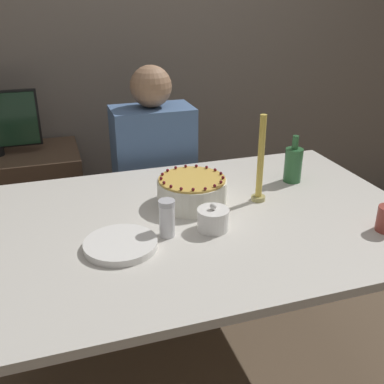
{
  "coord_description": "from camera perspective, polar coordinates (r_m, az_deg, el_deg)",
  "views": [
    {
      "loc": [
        -0.47,
        -1.38,
        1.53
      ],
      "look_at": [
        0.02,
        0.12,
        0.82
      ],
      "focal_mm": 42.0,
      "sensor_mm": 36.0,
      "label": 1
    }
  ],
  "objects": [
    {
      "name": "cake",
      "position": [
        1.72,
        -0.0,
        0.12
      ],
      "size": [
        0.27,
        0.27,
        0.12
      ],
      "color": "white",
      "rests_on": "dining_table"
    },
    {
      "name": "ground_plane",
      "position": [
        2.11,
        0.66,
        -22.2
      ],
      "size": [
        12.0,
        12.0,
        0.0
      ],
      "primitive_type": "plane",
      "color": "brown"
    },
    {
      "name": "dining_table",
      "position": [
        1.69,
        0.77,
        -6.26
      ],
      "size": [
        1.61,
        1.08,
        0.77
      ],
      "color": "beige",
      "rests_on": "ground_plane"
    },
    {
      "name": "plate_stack",
      "position": [
        1.47,
        -9.05,
        -6.6
      ],
      "size": [
        0.24,
        0.24,
        0.02
      ],
      "color": "white",
      "rests_on": "dining_table"
    },
    {
      "name": "side_cabinet",
      "position": [
        2.78,
        -22.48,
        -2.68
      ],
      "size": [
        0.87,
        0.47,
        0.72
      ],
      "color": "#4C3828",
      "rests_on": "ground_plane"
    },
    {
      "name": "sugar_shaker",
      "position": [
        1.5,
        -3.2,
        -3.33
      ],
      "size": [
        0.06,
        0.06,
        0.13
      ],
      "color": "white",
      "rests_on": "dining_table"
    },
    {
      "name": "bottle",
      "position": [
        1.97,
        12.73,
        3.47
      ],
      "size": [
        0.08,
        0.08,
        0.2
      ],
      "color": "#2D6638",
      "rests_on": "dining_table"
    },
    {
      "name": "person_man_blue_shirt",
      "position": [
        2.39,
        -4.72,
        -0.67
      ],
      "size": [
        0.4,
        0.34,
        1.21
      ],
      "rotation": [
        0.0,
        0.0,
        3.14
      ],
      "color": "#2D2D38",
      "rests_on": "ground_plane"
    },
    {
      "name": "sugar_bowl",
      "position": [
        1.55,
        2.69,
        -3.47
      ],
      "size": [
        0.11,
        0.11,
        0.1
      ],
      "color": "white",
      "rests_on": "dining_table"
    },
    {
      "name": "wall_behind",
      "position": [
        2.83,
        -8.78,
        19.32
      ],
      "size": [
        8.0,
        0.05,
        2.6
      ],
      "color": "slate",
      "rests_on": "ground_plane"
    },
    {
      "name": "candle",
      "position": [
        1.74,
        8.67,
        3.31
      ],
      "size": [
        0.06,
        0.06,
        0.34
      ],
      "color": "tan",
      "rests_on": "dining_table"
    }
  ]
}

